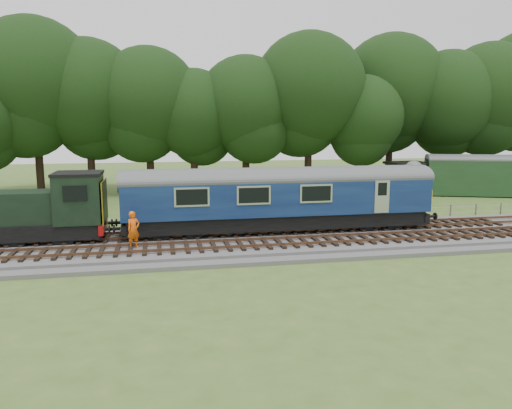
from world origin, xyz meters
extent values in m
plane|color=#426625|center=(0.00, 0.00, 0.00)|extent=(120.00, 120.00, 0.00)
cube|color=#4C4C4F|center=(0.00, 0.00, 0.17)|extent=(70.00, 7.00, 0.35)
cube|color=brown|center=(0.00, 0.68, 0.49)|extent=(66.50, 0.07, 0.14)
cube|color=brown|center=(0.00, 2.12, 0.49)|extent=(66.50, 0.07, 0.14)
cube|color=brown|center=(0.00, -2.32, 0.49)|extent=(66.50, 0.07, 0.14)
cube|color=brown|center=(0.00, -0.88, 0.49)|extent=(66.50, 0.07, 0.14)
cube|color=black|center=(2.82, 1.40, 1.06)|extent=(17.46, 2.52, 0.85)
cube|color=#0D1A49|center=(2.82, 1.40, 2.48)|extent=(18.00, 2.80, 2.05)
cube|color=yellow|center=(11.84, 1.40, 2.11)|extent=(0.06, 2.74, 1.30)
cube|color=black|center=(8.82, 1.40, 0.86)|extent=(2.60, 2.00, 0.55)
cube|color=black|center=(-3.18, 1.40, 0.86)|extent=(2.60, 2.00, 0.55)
cube|color=black|center=(-11.58, 1.40, 1.01)|extent=(8.73, 2.39, 0.85)
cube|color=black|center=(-8.38, 1.40, 2.66)|extent=(2.40, 2.55, 2.60)
cube|color=#A30C0D|center=(-7.20, 1.40, 1.06)|extent=(0.25, 2.60, 0.55)
cube|color=yellow|center=(-7.06, 1.40, 2.46)|extent=(0.06, 2.55, 2.30)
imported|color=#FF630D|center=(-5.46, -1.05, 1.31)|extent=(0.84, 0.77, 1.92)
cube|color=#1A3A1A|center=(27.35, 13.27, 1.73)|extent=(14.57, 7.27, 3.28)
cube|color=#1A3A1A|center=(19.25, 16.59, 1.39)|extent=(3.68, 3.68, 2.78)
cube|color=black|center=(19.25, 16.59, 2.90)|extent=(4.04, 4.04, 0.22)
camera|label=1|loc=(-4.13, -26.72, 6.75)|focal=35.00mm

